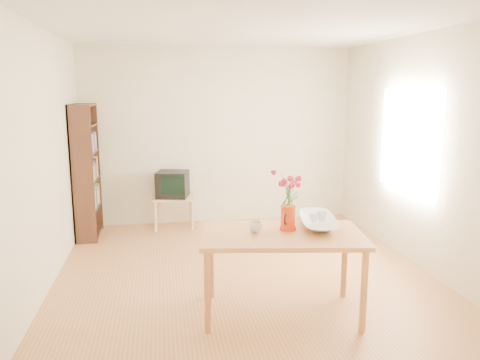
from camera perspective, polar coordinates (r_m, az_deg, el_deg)
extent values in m
plane|color=#A76D3B|center=(5.16, 0.57, -11.60)|extent=(4.50, 4.50, 0.00)
plane|color=white|center=(4.81, 0.63, 18.37)|extent=(4.50, 4.50, 0.00)
plane|color=beige|center=(7.03, -2.69, 5.35)|extent=(4.00, 0.00, 4.00)
plane|color=beige|center=(2.67, 9.25, -3.81)|extent=(4.00, 0.00, 4.00)
plane|color=beige|center=(4.88, -23.21, 2.07)|extent=(0.00, 4.50, 4.50)
plane|color=beige|center=(5.53, 21.47, 3.13)|extent=(0.00, 4.50, 4.50)
plane|color=white|center=(5.77, 19.84, 4.53)|extent=(0.00, 1.30, 1.30)
cube|color=#BC7740|center=(4.12, 5.19, -6.72)|extent=(1.50, 1.00, 0.04)
cylinder|color=#BC7740|center=(3.92, -3.98, -13.51)|extent=(0.06, 0.06, 0.71)
cylinder|color=#BC7740|center=(4.06, 14.86, -13.00)|extent=(0.06, 0.06, 0.71)
cylinder|color=#BC7740|center=(4.55, -3.51, -9.98)|extent=(0.06, 0.06, 0.71)
cylinder|color=#BC7740|center=(4.66, 12.61, -9.69)|extent=(0.06, 0.06, 0.71)
cube|color=tan|center=(6.84, -8.17, -2.16)|extent=(0.60, 0.45, 0.03)
cylinder|color=tan|center=(6.71, -10.30, -4.50)|extent=(0.04, 0.04, 0.43)
cylinder|color=tan|center=(6.72, -5.85, -4.35)|extent=(0.04, 0.04, 0.43)
cylinder|color=tan|center=(7.07, -10.27, -3.71)|extent=(0.04, 0.04, 0.43)
cylinder|color=tan|center=(7.08, -6.06, -3.57)|extent=(0.04, 0.04, 0.43)
cube|color=black|center=(6.28, -18.68, 0.45)|extent=(0.28, 0.02, 1.80)
cube|color=black|center=(6.94, -17.84, 1.44)|extent=(0.28, 0.03, 1.80)
cube|color=black|center=(6.63, -19.37, 0.93)|extent=(0.02, 0.70, 1.80)
cube|color=black|center=(6.80, -17.81, -6.19)|extent=(0.27, 0.65, 0.02)
cube|color=black|center=(6.71, -17.99, -3.24)|extent=(0.27, 0.65, 0.02)
cube|color=black|center=(6.63, -18.18, -0.05)|extent=(0.27, 0.65, 0.02)
cube|color=black|center=(6.57, -18.37, 3.20)|extent=(0.27, 0.65, 0.02)
cube|color=black|center=(6.53, -18.56, 6.33)|extent=(0.27, 0.65, 0.02)
cube|color=black|center=(6.52, -18.70, 8.61)|extent=(0.27, 0.65, 0.02)
cylinder|color=red|center=(4.18, 5.88, -4.66)|extent=(0.13, 0.13, 0.21)
cylinder|color=red|center=(4.21, 5.85, -5.89)|extent=(0.15, 0.15, 0.02)
cylinder|color=red|center=(4.15, 5.91, -3.20)|extent=(0.13, 0.13, 0.01)
cone|color=red|center=(4.12, 6.47, -3.68)|extent=(0.07, 0.08, 0.06)
torus|color=black|center=(4.23, 5.13, -4.31)|extent=(0.06, 0.10, 0.10)
imported|color=white|center=(4.11, 1.83, -5.75)|extent=(0.13, 0.13, 0.09)
imported|color=white|center=(4.31, 9.53, -2.61)|extent=(0.57, 0.57, 0.46)
imported|color=white|center=(4.30, 9.01, -3.25)|extent=(0.09, 0.09, 0.06)
imported|color=white|center=(4.35, 9.99, -3.06)|extent=(0.09, 0.09, 0.07)
cube|color=black|center=(6.79, -8.21, -0.51)|extent=(0.51, 0.48, 0.37)
cube|color=black|center=(6.86, -8.24, -0.23)|extent=(0.34, 0.28, 0.26)
cube|color=black|center=(6.59, -8.17, -0.68)|extent=(0.33, 0.09, 0.26)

